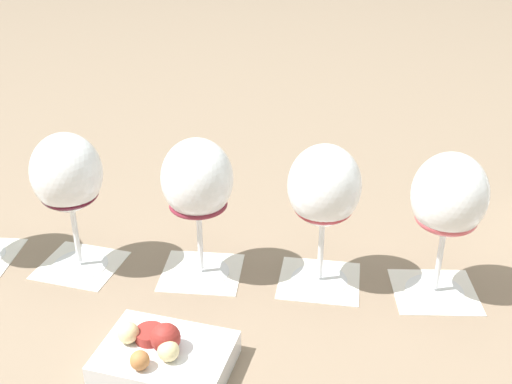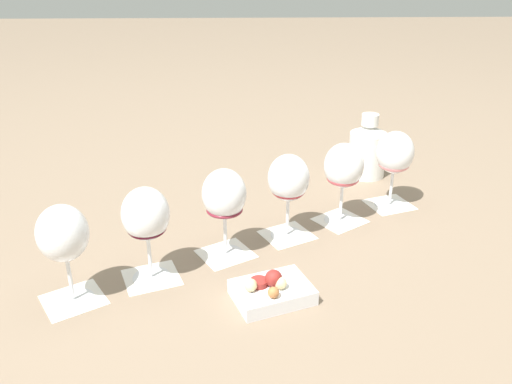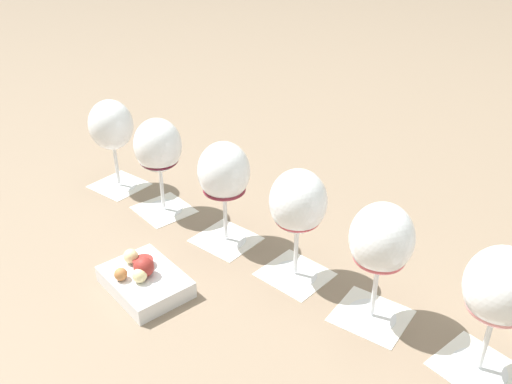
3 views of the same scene
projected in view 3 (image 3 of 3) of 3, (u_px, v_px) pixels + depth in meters
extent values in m
plane|color=#7F6B56|center=(256.00, 256.00, 0.93)|extent=(8.00, 8.00, 0.00)
cube|color=silver|center=(478.00, 369.00, 0.71)|extent=(0.13, 0.12, 0.00)
cube|color=silver|center=(371.00, 316.00, 0.80)|extent=(0.14, 0.14, 0.00)
cube|color=silver|center=(295.00, 274.00, 0.88)|extent=(0.14, 0.13, 0.00)
cube|color=silver|center=(226.00, 239.00, 0.97)|extent=(0.14, 0.13, 0.00)
cube|color=silver|center=(164.00, 209.00, 1.06)|extent=(0.13, 0.13, 0.00)
cube|color=silver|center=(119.00, 185.00, 1.15)|extent=(0.14, 0.14, 0.00)
cylinder|color=white|center=(479.00, 367.00, 0.71)|extent=(0.07, 0.07, 0.01)
cylinder|color=white|center=(486.00, 341.00, 0.68)|extent=(0.01, 0.01, 0.09)
ellipsoid|color=white|center=(502.00, 286.00, 0.64)|extent=(0.09, 0.09, 0.10)
ellipsoid|color=pink|center=(496.00, 306.00, 0.66)|extent=(0.07, 0.07, 0.03)
cylinder|color=white|center=(371.00, 314.00, 0.80)|extent=(0.07, 0.07, 0.01)
cylinder|color=white|center=(375.00, 289.00, 0.77)|extent=(0.01, 0.01, 0.09)
ellipsoid|color=white|center=(382.00, 238.00, 0.73)|extent=(0.09, 0.09, 0.10)
ellipsoid|color=#C74D57|center=(379.00, 257.00, 0.75)|extent=(0.07, 0.07, 0.03)
cylinder|color=white|center=(295.00, 272.00, 0.88)|extent=(0.07, 0.07, 0.01)
cylinder|color=white|center=(296.00, 249.00, 0.86)|extent=(0.01, 0.01, 0.09)
ellipsoid|color=white|center=(298.00, 201.00, 0.82)|extent=(0.09, 0.09, 0.10)
ellipsoid|color=maroon|center=(297.00, 217.00, 0.83)|extent=(0.07, 0.07, 0.03)
cylinder|color=white|center=(226.00, 238.00, 0.97)|extent=(0.07, 0.07, 0.01)
cylinder|color=white|center=(225.00, 216.00, 0.95)|extent=(0.01, 0.01, 0.09)
ellipsoid|color=white|center=(224.00, 171.00, 0.90)|extent=(0.09, 0.09, 0.10)
ellipsoid|color=maroon|center=(224.00, 190.00, 0.92)|extent=(0.07, 0.07, 0.02)
cylinder|color=white|center=(164.00, 208.00, 1.06)|extent=(0.07, 0.07, 0.01)
cylinder|color=white|center=(162.00, 187.00, 1.04)|extent=(0.01, 0.01, 0.09)
ellipsoid|color=white|center=(158.00, 145.00, 0.99)|extent=(0.09, 0.09, 0.10)
ellipsoid|color=#400717|center=(159.00, 159.00, 1.01)|extent=(0.07, 0.07, 0.03)
cylinder|color=white|center=(119.00, 184.00, 1.15)|extent=(0.07, 0.07, 0.01)
cylinder|color=white|center=(116.00, 164.00, 1.12)|extent=(0.01, 0.01, 0.09)
ellipsoid|color=white|center=(111.00, 125.00, 1.08)|extent=(0.09, 0.09, 0.10)
ellipsoid|color=black|center=(113.00, 136.00, 1.09)|extent=(0.07, 0.07, 0.04)
cube|color=silver|center=(145.00, 282.00, 0.85)|extent=(0.16, 0.14, 0.03)
cylinder|color=maroon|center=(143.00, 261.00, 0.86)|extent=(0.03, 0.03, 0.01)
sphere|color=beige|center=(140.00, 275.00, 0.82)|extent=(0.02, 0.02, 0.02)
sphere|color=beige|center=(131.00, 256.00, 0.86)|extent=(0.02, 0.02, 0.02)
sphere|color=maroon|center=(144.00, 267.00, 0.83)|extent=(0.03, 0.03, 0.03)
sphere|color=#B2703D|center=(121.00, 274.00, 0.82)|extent=(0.02, 0.02, 0.02)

